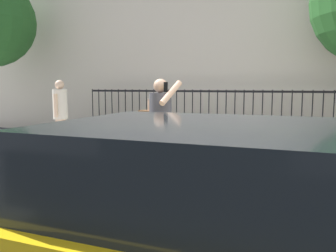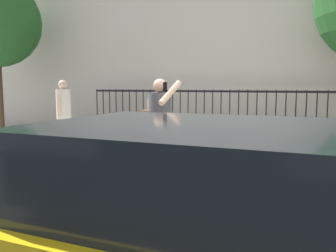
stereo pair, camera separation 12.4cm
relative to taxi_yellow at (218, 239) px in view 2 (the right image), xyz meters
The scene contains 6 objects.
ground_plane 1.90m from the taxi_yellow, 102.96° to the left, with size 60.00×60.00×0.00m, color #333338.
sidewalk 3.99m from the taxi_yellow, 95.76° to the left, with size 28.00×4.40×0.15m, color #B2ADA3.
iron_fence 7.64m from the taxi_yellow, 92.97° to the left, with size 12.03×0.04×1.60m.
taxi_yellow is the anchor object (origin of this frame).
pedestrian_on_phone 3.18m from the taxi_yellow, 122.49° to the left, with size 0.71×0.51×1.66m.
pedestrian_walking 6.69m from the taxi_yellow, 139.00° to the left, with size 0.39×0.48×1.69m.
Camera 2 is at (0.96, -3.80, 1.69)m, focal length 36.59 mm.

